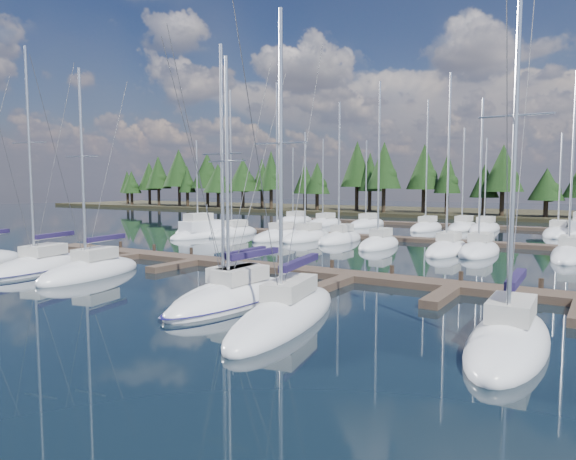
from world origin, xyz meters
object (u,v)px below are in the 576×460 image
Objects in this scene: motor_yacht_left at (201,233)px; main_dock at (266,269)px; front_sailboat_6 at (509,341)px; front_sailboat_1 at (40,267)px; front_sailboat_4 at (235,298)px; front_sailboat_3 at (229,295)px; front_sailboat_5 at (286,315)px; front_sailboat_2 at (91,271)px.

main_dock is at bearing -38.22° from motor_yacht_left.
main_dock is 18.16m from front_sailboat_6.
main_dock is 14.89m from front_sailboat_1.
motor_yacht_left is (-18.61, 14.65, 0.27)m from main_dock.
front_sailboat_4 is 0.85× the size of front_sailboat_6.
front_sailboat_5 reaches higher than front_sailboat_3.
motor_yacht_left is at bearing 146.31° from front_sailboat_6.
front_sailboat_3 is 4.65m from front_sailboat_5.
front_sailboat_2 is 1.01× the size of front_sailboat_5.
front_sailboat_3 is at bearing 177.18° from front_sailboat_6.
front_sailboat_2 is (-8.37, -6.97, 0.09)m from main_dock.
front_sailboat_1 is at bearing 178.22° from front_sailboat_4.
front_sailboat_3 is 0.66m from front_sailboat_4.
front_sailboat_1 is at bearing 179.17° from front_sailboat_3.
front_sailboat_3 reaches higher than main_dock.
front_sailboat_1 reaches higher than front_sailboat_5.
front_sailboat_1 is 1.05× the size of front_sailboat_6.
front_sailboat_5 is (3.75, -1.39, 0.01)m from front_sailboat_4.
front_sailboat_3 is 0.90× the size of front_sailboat_6.
front_sailboat_6 is (28.86, -0.86, 0.01)m from front_sailboat_1.
front_sailboat_5 is (15.98, -2.53, -0.01)m from front_sailboat_2.
front_sailboat_3 is (16.07, -0.23, 0.00)m from front_sailboat_1.
front_sailboat_2 is 24.48m from front_sailboat_6.
front_sailboat_2 is at bearing 174.64° from front_sailboat_4.
front_sailboat_2 reaches higher than front_sailboat_3.
front_sailboat_6 is at bearing -1.71° from front_sailboat_1.
front_sailboat_1 reaches higher than motor_yacht_left.
front_sailboat_4 is 12.21m from front_sailboat_6.
front_sailboat_1 reaches higher than front_sailboat_4.
front_sailboat_6 reaches higher than motor_yacht_left.
front_sailboat_2 reaches higher than main_dock.
front_sailboat_2 is at bearing -64.65° from motor_yacht_left.
front_sailboat_1 is 28.88m from front_sailboat_6.
front_sailboat_4 is (0.59, -0.28, -0.01)m from front_sailboat_3.
main_dock is 3.06× the size of front_sailboat_6.
front_sailboat_4 is at bearing -45.38° from motor_yacht_left.
front_sailboat_2 is 0.93× the size of front_sailboat_6.
front_sailboat_1 is 1.24× the size of front_sailboat_4.
front_sailboat_6 is (16.07, -8.46, 0.10)m from main_dock.
front_sailboat_5 is at bearing -172.97° from front_sailboat_6.
front_sailboat_4 reaches higher than motor_yacht_left.
front_sailboat_5 is at bearing -5.33° from front_sailboat_1.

